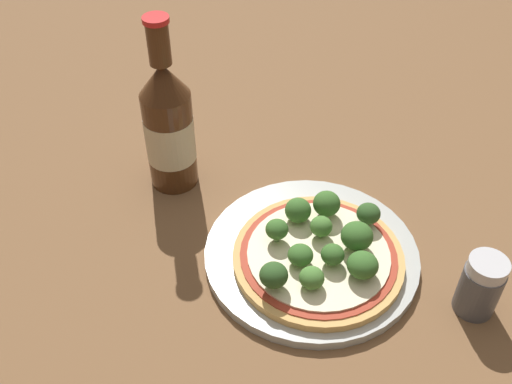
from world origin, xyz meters
name	(u,v)px	position (x,y,z in m)	size (l,w,h in m)	color
ground_plane	(300,241)	(0.00, 0.00, 0.00)	(3.00, 3.00, 0.00)	brown
plate	(311,255)	(0.00, -0.03, 0.01)	(0.25, 0.25, 0.01)	#B2B7B2
pizza	(320,256)	(0.00, -0.04, 0.02)	(0.19, 0.19, 0.01)	tan
broccoli_floret_0	(296,211)	(0.00, 0.01, 0.04)	(0.03, 0.03, 0.03)	#6B8E51
broccoli_floret_1	(300,255)	(-0.03, -0.05, 0.04)	(0.03, 0.03, 0.02)	#6B8E51
broccoli_floret_2	(327,204)	(0.03, 0.01, 0.04)	(0.03, 0.03, 0.03)	#6B8E51
broccoli_floret_3	(363,265)	(0.03, -0.09, 0.04)	(0.03, 0.03, 0.03)	#6B8E51
broccoli_floret_4	(277,229)	(-0.04, -0.01, 0.04)	(0.03, 0.03, 0.03)	#6B8E51
broccoli_floret_5	(274,275)	(-0.07, -0.07, 0.04)	(0.03, 0.03, 0.03)	#6B8E51
broccoli_floret_6	(321,226)	(0.01, -0.02, 0.04)	(0.03, 0.03, 0.03)	#6B8E51
broccoli_floret_7	(357,236)	(0.04, -0.05, 0.05)	(0.04, 0.04, 0.03)	#6B8E51
broccoli_floret_8	(312,278)	(-0.03, -0.08, 0.04)	(0.03, 0.03, 0.02)	#6B8E51
broccoli_floret_9	(368,214)	(0.07, -0.02, 0.04)	(0.03, 0.03, 0.03)	#6B8E51
broccoli_floret_10	(333,255)	(0.01, -0.06, 0.04)	(0.03, 0.03, 0.03)	#6B8E51
beer_bottle	(169,126)	(-0.11, 0.16, 0.09)	(0.06, 0.06, 0.23)	#472814
pepper_shaker	(480,286)	(0.13, -0.16, 0.04)	(0.04, 0.04, 0.07)	#4C4C51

